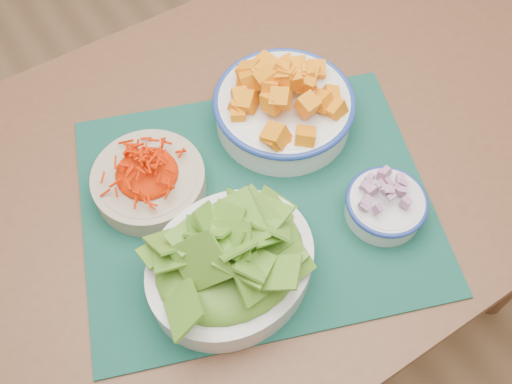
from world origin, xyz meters
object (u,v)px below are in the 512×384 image
(table, at_px, (278,181))
(onion_bowl, at_px, (386,203))
(carrot_bowl, at_px, (148,177))
(placemat, at_px, (256,203))
(squash_bowl, at_px, (284,101))
(lettuce_bowl, at_px, (230,259))

(table, bearing_deg, onion_bowl, -72.68)
(carrot_bowl, bearing_deg, placemat, -41.67)
(placemat, height_order, squash_bowl, squash_bowl)
(carrot_bowl, distance_m, lettuce_bowl, 0.19)
(lettuce_bowl, bearing_deg, table, 29.93)
(lettuce_bowl, bearing_deg, carrot_bowl, 89.53)
(table, height_order, carrot_bowl, carrot_bowl)
(squash_bowl, xyz_separation_m, onion_bowl, (0.03, -0.23, -0.02))
(placemat, xyz_separation_m, squash_bowl, (0.12, 0.11, 0.05))
(carrot_bowl, height_order, squash_bowl, squash_bowl)
(table, distance_m, lettuce_bowl, 0.29)
(placemat, xyz_separation_m, carrot_bowl, (-0.12, 0.11, 0.03))
(table, relative_size, placemat, 2.20)
(table, xyz_separation_m, squash_bowl, (0.03, 0.04, 0.16))
(squash_bowl, relative_size, onion_bowl, 1.71)
(placemat, distance_m, squash_bowl, 0.17)
(table, xyz_separation_m, onion_bowl, (0.06, -0.19, 0.14))
(table, relative_size, onion_bowl, 7.91)
(table, xyz_separation_m, carrot_bowl, (-0.21, 0.04, 0.14))
(table, xyz_separation_m, placemat, (-0.09, -0.07, 0.11))
(onion_bowl, bearing_deg, table, 106.88)
(table, distance_m, placemat, 0.16)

